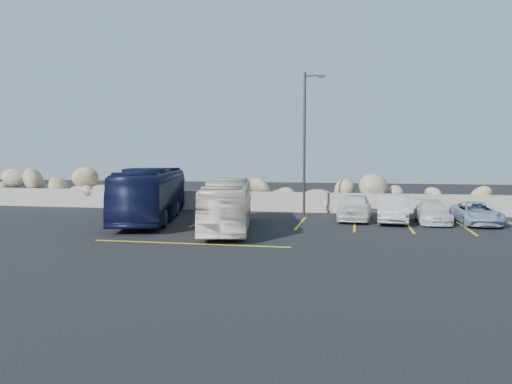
% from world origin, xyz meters
% --- Properties ---
extents(ground, '(90.00, 90.00, 0.00)m').
position_xyz_m(ground, '(0.00, 0.00, 0.00)').
color(ground, black).
rests_on(ground, ground).
extents(seawall, '(60.00, 0.40, 1.20)m').
position_xyz_m(seawall, '(0.00, 12.00, 0.60)').
color(seawall, gray).
rests_on(seawall, ground).
extents(riprap_pile, '(54.00, 2.80, 2.60)m').
position_xyz_m(riprap_pile, '(0.00, 13.20, 1.30)').
color(riprap_pile, '#8A7B5A').
rests_on(riprap_pile, ground).
extents(parking_lines, '(18.16, 9.36, 0.01)m').
position_xyz_m(parking_lines, '(4.64, 5.57, 0.01)').
color(parking_lines, gold).
rests_on(parking_lines, ground).
extents(lamppost, '(1.14, 0.18, 8.00)m').
position_xyz_m(lamppost, '(2.56, 9.50, 4.30)').
color(lamppost, '#2C2A27').
rests_on(lamppost, ground).
extents(vintage_bus, '(3.46, 8.49, 2.30)m').
position_xyz_m(vintage_bus, '(-0.48, 4.08, 1.15)').
color(vintage_bus, beige).
rests_on(vintage_bus, ground).
extents(tour_coach, '(4.60, 10.32, 2.80)m').
position_xyz_m(tour_coach, '(-5.23, 6.37, 1.40)').
color(tour_coach, black).
rests_on(tour_coach, ground).
extents(car_a, '(1.89, 4.24, 1.42)m').
position_xyz_m(car_a, '(5.29, 8.63, 0.71)').
color(car_a, silver).
rests_on(car_a, ground).
extents(car_b, '(1.78, 4.31, 1.39)m').
position_xyz_m(car_b, '(7.26, 8.24, 0.69)').
color(car_b, silver).
rests_on(car_b, ground).
extents(car_c, '(1.60, 3.81, 1.10)m').
position_xyz_m(car_c, '(9.17, 8.34, 0.55)').
color(car_c, silver).
rests_on(car_c, ground).
extents(car_d, '(2.06, 4.10, 1.12)m').
position_xyz_m(car_d, '(11.26, 8.25, 0.56)').
color(car_d, '#87A0BF').
rests_on(car_d, ground).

